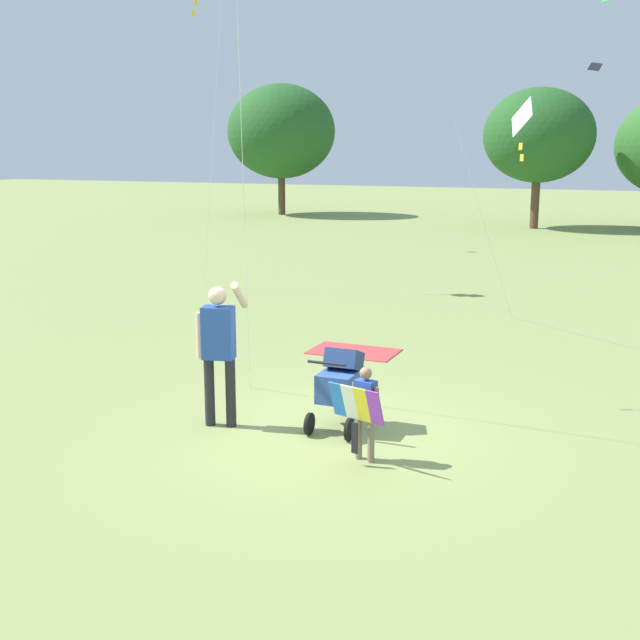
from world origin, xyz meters
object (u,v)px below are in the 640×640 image
child_with_butterfly_kite (364,406)px  stroller (341,381)px  kite_orange_delta (520,124)px  picnic_blanket (354,351)px  person_adult_flyer (219,343)px

child_with_butterfly_kite → stroller: child_with_butterfly_kite is taller
stroller → kite_orange_delta: 8.25m
stroller → picnic_blanket: stroller is taller
stroller → picnic_blanket: (-1.13, 3.63, -0.60)m
child_with_butterfly_kite → stroller: bearing=123.7°
stroller → picnic_blanket: bearing=107.3°
person_adult_flyer → picnic_blanket: person_adult_flyer is taller
child_with_butterfly_kite → person_adult_flyer: person_adult_flyer is taller
child_with_butterfly_kite → person_adult_flyer: bearing=168.1°
picnic_blanket → child_with_butterfly_kite: bearing=-68.9°
child_with_butterfly_kite → picnic_blanket: 4.95m
child_with_butterfly_kite → picnic_blanket: bearing=111.1°
child_with_butterfly_kite → stroller: (-0.63, 0.95, -0.05)m
child_with_butterfly_kite → person_adult_flyer: size_ratio=0.58×
picnic_blanket → stroller: bearing=-72.7°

